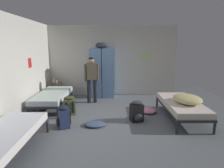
% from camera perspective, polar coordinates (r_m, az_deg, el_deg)
% --- Properties ---
extents(ground_plane, '(8.42, 8.42, 0.00)m').
position_cam_1_polar(ground_plane, '(4.84, -0.01, -11.73)').
color(ground_plane, slate).
extents(room_backdrop, '(5.00, 5.32, 2.71)m').
position_cam_1_polar(room_backdrop, '(5.89, -12.43, 6.00)').
color(room_backdrop, beige).
rests_on(room_backdrop, ground_plane).
extents(locker_bank, '(0.90, 0.55, 2.07)m').
position_cam_1_polar(locker_bank, '(6.86, -3.06, 3.84)').
color(locker_bank, '#6B93C6').
rests_on(locker_bank, ground_plane).
extents(shelf_unit, '(0.38, 0.30, 0.57)m').
position_cam_1_polar(shelf_unit, '(7.20, -17.26, -1.35)').
color(shelf_unit, brown).
rests_on(shelf_unit, ground_plane).
extents(bed_left_front, '(0.90, 1.90, 0.49)m').
position_cam_1_polar(bed_left_front, '(3.81, -30.84, -14.17)').
color(bed_left_front, '#28282D').
rests_on(bed_left_front, ground_plane).
extents(bed_right, '(0.90, 1.90, 0.49)m').
position_cam_1_polar(bed_right, '(5.25, 21.24, -6.21)').
color(bed_right, '#28282D').
rests_on(bed_right, ground_plane).
extents(bed_left_rear, '(0.90, 1.90, 0.49)m').
position_cam_1_polar(bed_left_rear, '(6.06, -18.20, -3.58)').
color(bed_left_rear, '#28282D').
rests_on(bed_left_rear, ground_plane).
extents(bedding_heap, '(0.71, 0.85, 0.20)m').
position_cam_1_polar(bedding_heap, '(5.11, 22.91, -4.37)').
color(bedding_heap, '#D1C67F').
rests_on(bedding_heap, bed_right).
extents(person_traveler, '(0.49, 0.26, 1.58)m').
position_cam_1_polar(person_traveler, '(6.15, -6.36, 2.65)').
color(person_traveler, black).
rests_on(person_traveler, ground_plane).
extents(water_bottle, '(0.07, 0.07, 0.20)m').
position_cam_1_polar(water_bottle, '(7.18, -17.98, 1.14)').
color(water_bottle, white).
rests_on(water_bottle, shelf_unit).
extents(lotion_bottle, '(0.06, 0.06, 0.15)m').
position_cam_1_polar(lotion_bottle, '(7.08, -16.96, 0.84)').
color(lotion_bottle, white).
rests_on(lotion_bottle, shelf_unit).
extents(backpack_black, '(0.37, 0.38, 0.55)m').
position_cam_1_polar(backpack_black, '(4.80, 7.98, -8.70)').
color(backpack_black, black).
rests_on(backpack_black, ground_plane).
extents(backpack_olive, '(0.37, 0.38, 0.55)m').
position_cam_1_polar(backpack_olive, '(5.34, -13.19, -6.73)').
color(backpack_olive, '#566038').
rests_on(backpack_olive, ground_plane).
extents(backpack_navy, '(0.40, 0.39, 0.55)m').
position_cam_1_polar(backpack_navy, '(4.58, -15.04, -10.09)').
color(backpack_navy, navy).
rests_on(backpack_navy, ground_plane).
extents(clothes_pile_denim, '(0.52, 0.37, 0.09)m').
position_cam_1_polar(clothes_pile_denim, '(4.59, -5.39, -12.55)').
color(clothes_pile_denim, '#42567A').
rests_on(clothes_pile_denim, ground_plane).
extents(clothes_pile_pink, '(0.44, 0.47, 0.13)m').
position_cam_1_polar(clothes_pile_pink, '(5.51, 11.65, -8.21)').
color(clothes_pile_pink, pink).
rests_on(clothes_pile_pink, ground_plane).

